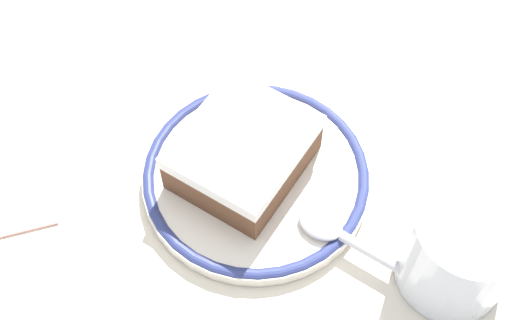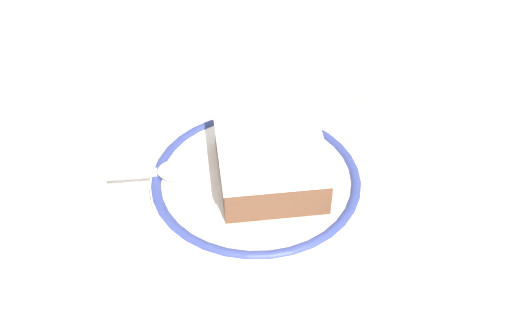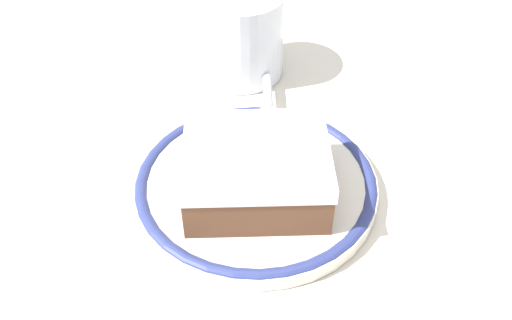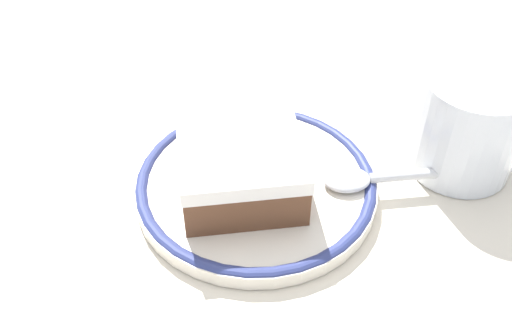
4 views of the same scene
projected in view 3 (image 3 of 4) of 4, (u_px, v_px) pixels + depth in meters
The scene contains 6 objects.
ground_plane at pixel (278, 187), 0.43m from camera, with size 2.40×2.40×0.00m, color #B7B2A8.
placemat at pixel (278, 187), 0.43m from camera, with size 0.51×0.41×0.00m, color beige.
plate at pixel (256, 184), 0.42m from camera, with size 0.18×0.18×0.01m.
cake_slice at pixel (257, 171), 0.39m from camera, with size 0.13×0.13×0.04m.
spoon at pixel (268, 97), 0.48m from camera, with size 0.11×0.11×0.01m.
cup at pixel (241, 40), 0.52m from camera, with size 0.08×0.08×0.08m.
Camera 3 is at (-0.20, 0.23, 0.30)m, focal length 40.29 mm.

